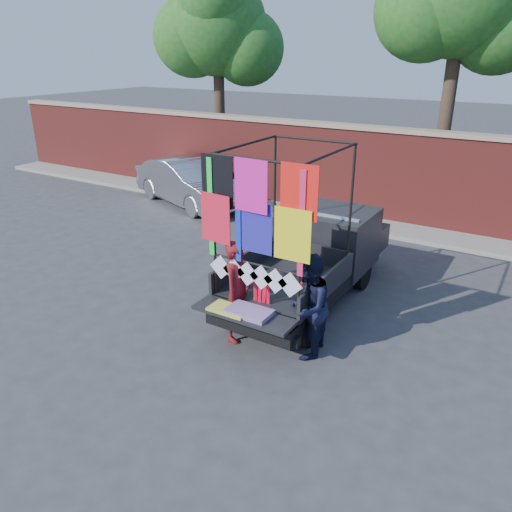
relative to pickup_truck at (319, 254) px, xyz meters
The scene contains 9 objects.
ground 2.19m from the pickup_truck, 95.28° to the right, with size 90.00×90.00×0.00m, color #38383A.
brick_wall 5.00m from the pickup_truck, 92.17° to the left, with size 30.00×0.45×2.61m.
curb 4.33m from the pickup_truck, 92.52° to the left, with size 30.00×1.20×0.12m, color gray.
tree_left 10.01m from the pickup_truck, 137.62° to the left, with size 4.20×3.30×7.05m.
pickup_truck is the anchor object (origin of this frame).
sedan 6.94m from the pickup_truck, 150.03° to the left, with size 1.50×4.30×1.42m, color #A9AAB0.
woman 2.38m from the pickup_truck, 98.73° to the right, with size 0.64×0.42×1.74m, color maroon.
man 2.33m from the pickup_truck, 69.27° to the right, with size 0.82×0.64×1.70m, color black.
streamer_bundle 2.29m from the pickup_truck, 86.78° to the right, with size 0.92×0.34×0.65m.
Camera 1 is at (3.86, -6.36, 4.50)m, focal length 35.00 mm.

